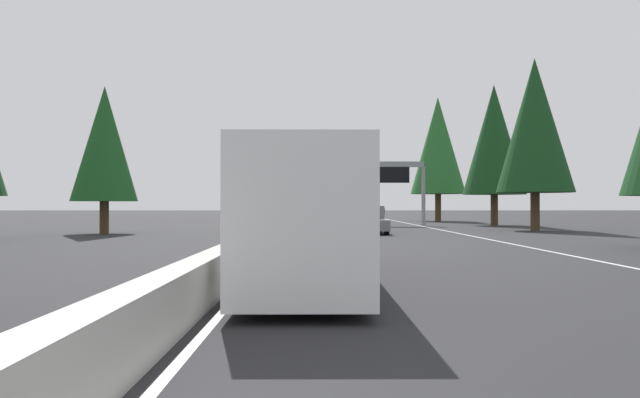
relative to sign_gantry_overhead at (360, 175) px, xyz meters
The scene contains 13 objects.
ground_plane 10.54m from the sign_gantry_overhead, 40.00° to the left, with size 320.00×320.00×0.00m, color #262628.
median_barrier 28.26m from the sign_gantry_overhead, 13.12° to the left, with size 180.00×0.56×0.90m, color #ADAAA3.
shoulder_stripe_right 18.67m from the sign_gantry_overhead, 17.68° to the right, with size 160.00×0.16×0.01m, color silver.
shoulder_stripe_median 18.76m from the sign_gantry_overhead, 18.60° to the left, with size 160.00×0.16×0.01m, color silver.
sign_gantry_overhead is the anchor object (origin of this frame).
bus_mid_right 41.87m from the sign_gantry_overhead, behind, with size 11.50×2.55×3.10m.
pickup_far_center 16.09m from the sign_gantry_overhead, behind, with size 5.60×2.00×1.86m.
minivan_near_center 3.88m from the sign_gantry_overhead, 127.67° to the left, with size 5.00×1.95×1.69m.
sedan_far_left 54.10m from the sign_gantry_overhead, ahead, with size 4.40×1.80×1.47m.
conifer_right_near 17.02m from the sign_gantry_overhead, 131.98° to the right, with size 5.75×5.75×13.06m.
conifer_right_mid 13.11m from the sign_gantry_overhead, 89.39° to the right, with size 5.85×5.85×13.30m.
conifer_right_far 19.03m from the sign_gantry_overhead, 34.28° to the right, with size 6.52×6.52×14.83m.
conifer_left_near 24.47m from the sign_gantry_overhead, 131.49° to the left, with size 4.36×4.36×9.92m.
Camera 1 is at (-3.96, -1.91, 1.91)m, focal length 34.00 mm.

